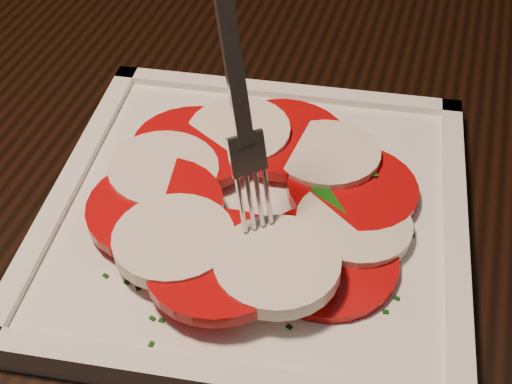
# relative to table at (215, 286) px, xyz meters

# --- Properties ---
(table) EXTENTS (1.20, 0.81, 0.75)m
(table) POSITION_rel_table_xyz_m (0.00, 0.00, 0.00)
(table) COLOR black
(table) RESTS_ON ground
(chair) EXTENTS (0.51, 0.51, 0.93)m
(chair) POSITION_rel_table_xyz_m (0.14, 0.67, -0.12)
(chair) COLOR black
(chair) RESTS_ON ground
(plate) EXTENTS (0.31, 0.31, 0.01)m
(plate) POSITION_rel_table_xyz_m (0.04, -0.01, 0.11)
(plate) COLOR white
(plate) RESTS_ON table
(caprese_salad) EXTENTS (0.22, 0.23, 0.03)m
(caprese_salad) POSITION_rel_table_xyz_m (0.04, -0.01, 0.12)
(caprese_salad) COLOR #C5040B
(caprese_salad) RESTS_ON plate
(fork) EXTENTS (0.06, 0.07, 0.19)m
(fork) POSITION_rel_table_xyz_m (0.02, -0.02, 0.23)
(fork) COLOR white
(fork) RESTS_ON caprese_salad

